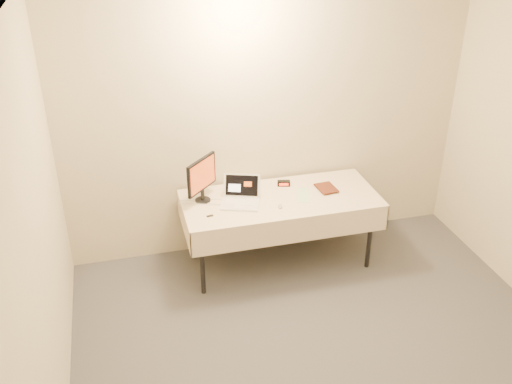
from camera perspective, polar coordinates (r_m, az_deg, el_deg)
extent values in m
cube|color=beige|center=(5.53, 1.22, 7.22)|extent=(4.00, 0.10, 2.70)
cylinder|color=black|center=(5.20, -5.41, -6.98)|extent=(0.04, 0.04, 0.69)
cylinder|color=black|center=(5.63, 11.30, -4.43)|extent=(0.04, 0.04, 0.69)
cylinder|color=black|center=(5.69, -6.43, -3.65)|extent=(0.04, 0.04, 0.69)
cylinder|color=black|center=(6.09, 8.99, -1.56)|extent=(0.04, 0.04, 0.69)
cube|color=gray|center=(5.41, 2.46, -0.82)|extent=(1.80, 0.75, 0.04)
cube|color=beige|center=(5.40, 2.46, -0.60)|extent=(1.86, 0.81, 0.01)
cube|color=beige|center=(5.13, 3.73, -3.95)|extent=(1.86, 0.01, 0.25)
cube|color=beige|center=(5.79, 1.29, 0.14)|extent=(1.86, 0.01, 0.25)
cube|color=beige|center=(5.29, -7.21, -3.04)|extent=(0.01, 0.81, 0.25)
cube|color=beige|center=(5.77, 11.27, -0.58)|extent=(0.01, 0.81, 0.25)
cube|color=white|center=(5.26, -1.60, -1.23)|extent=(0.40, 0.34, 0.02)
cube|color=white|center=(5.34, -1.43, 0.67)|extent=(0.35, 0.20, 0.21)
cube|color=black|center=(5.34, -1.43, 0.67)|extent=(0.31, 0.16, 0.18)
cylinder|color=black|center=(5.36, -5.34, -0.81)|extent=(0.21, 0.21, 0.01)
cube|color=black|center=(5.33, -5.37, -0.26)|extent=(0.04, 0.04, 0.10)
cube|color=black|center=(5.23, -5.47, 1.74)|extent=(0.31, 0.32, 0.31)
cube|color=#CA4A17|center=(5.23, -5.47, 1.74)|extent=(0.26, 0.27, 0.27)
imported|color=maroon|center=(5.49, 6.32, 1.18)|extent=(0.17, 0.04, 0.23)
cube|color=black|center=(5.60, 2.79, 0.89)|extent=(0.13, 0.08, 0.05)
cube|color=#FF290C|center=(5.58, 2.80, 0.76)|extent=(0.09, 0.02, 0.02)
ellipsoid|color=#B9B9BB|center=(5.23, 2.44, -1.43)|extent=(0.06, 0.09, 0.02)
cube|color=#BFE9B9|center=(5.45, 4.74, -0.28)|extent=(0.20, 0.32, 0.00)
cube|color=black|center=(5.10, -4.63, -2.40)|extent=(0.06, 0.03, 0.01)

